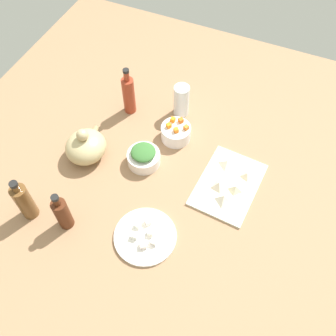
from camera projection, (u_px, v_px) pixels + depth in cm
name	position (u px, v px, depth cm)	size (l,w,h in cm)	color
tabletop	(168.00, 177.00, 149.97)	(190.00, 190.00, 3.00)	#97704F
cutting_board	(228.00, 185.00, 145.70)	(30.54, 21.58, 1.00)	silver
plate_tofu	(145.00, 236.00, 133.47)	(22.22, 22.22, 1.20)	white
bowl_greens	(144.00, 158.00, 150.05)	(13.15, 13.15, 5.34)	white
bowl_carrots	(176.00, 133.00, 156.74)	(12.35, 12.35, 6.42)	white
teapot	(86.00, 146.00, 149.54)	(18.30, 15.94, 15.21)	tan
bottle_0	(62.00, 213.00, 130.52)	(5.24, 5.24, 19.08)	#4F2412
bottle_1	(129.00, 94.00, 160.41)	(5.20, 5.20, 23.07)	maroon
bottle_2	(24.00, 201.00, 132.09)	(5.75, 5.75, 20.61)	brown
drinking_glass_0	(181.00, 100.00, 161.29)	(6.65, 6.65, 14.86)	white
carrot_cube_0	(186.00, 128.00, 152.94)	(1.80, 1.80, 1.80)	orange
carrot_cube_1	(169.00, 126.00, 153.53)	(1.80, 1.80, 1.80)	orange
carrot_cube_2	(181.00, 120.00, 155.14)	(1.80, 1.80, 1.80)	orange
carrot_cube_3	(176.00, 130.00, 152.17)	(1.80, 1.80, 1.80)	orange
carrot_cube_4	(173.00, 120.00, 155.31)	(1.80, 1.80, 1.80)	orange
chopped_greens_mound	(143.00, 152.00, 146.66)	(9.83, 9.82, 2.86)	#386D31
tofu_cube_0	(151.00, 233.00, 132.42)	(2.20, 2.20, 2.20)	silver
tofu_cube_1	(134.00, 235.00, 131.83)	(2.20, 2.20, 2.20)	silver
tofu_cube_2	(143.00, 245.00, 129.78)	(2.20, 2.20, 2.20)	white
tofu_cube_3	(148.00, 222.00, 134.81)	(2.20, 2.20, 2.20)	white
tofu_cube_4	(138.00, 225.00, 134.11)	(2.20, 2.20, 2.20)	white
tofu_cube_5	(154.00, 242.00, 130.49)	(2.20, 2.20, 2.20)	silver
dumpling_0	(224.00, 198.00, 139.92)	(5.58, 4.80, 3.11)	beige
dumpling_1	(227.00, 163.00, 149.29)	(5.43, 5.13, 2.53)	beige
dumpling_2	(247.00, 175.00, 146.27)	(4.04, 3.84, 2.22)	beige
dumpling_3	(235.00, 189.00, 142.40)	(4.22, 3.74, 2.93)	beige
dumpling_4	(219.00, 185.00, 143.19)	(4.58, 4.53, 3.14)	beige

